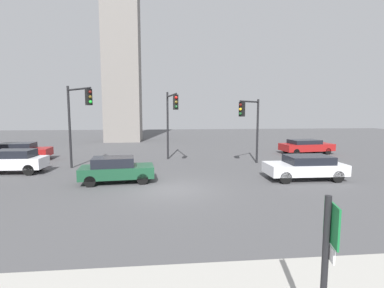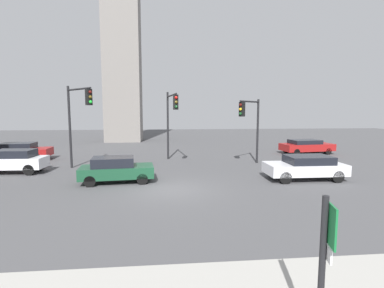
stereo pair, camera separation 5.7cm
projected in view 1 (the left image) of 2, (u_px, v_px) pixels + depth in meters
name	position (u px, v px, depth m)	size (l,w,h in m)	color
ground_plane	(171.00, 190.00, 14.52)	(95.68, 95.68, 0.00)	#4C4C4F
direction_sign	(327.00, 259.00, 4.38)	(0.20, 0.64, 2.56)	black
traffic_light_0	(250.00, 118.00, 20.78)	(1.99, 1.90, 4.82)	black
traffic_light_1	(171.00, 112.00, 21.43)	(0.75, 4.49, 5.46)	black
traffic_light_2	(78.00, 111.00, 18.83)	(2.16, 2.33, 5.64)	black
car_0	(20.00, 151.00, 23.16)	(4.57, 2.20, 1.40)	maroon
car_1	(116.00, 169.00, 15.96)	(4.12, 2.11, 1.42)	#19472D
car_2	(306.00, 146.00, 26.76)	(4.89, 2.50, 1.31)	maroon
car_3	(305.00, 167.00, 16.66)	(4.43, 2.00, 1.39)	silver
car_4	(13.00, 161.00, 18.29)	(4.07, 1.76, 1.51)	silver
skyline_tower	(121.00, 21.00, 36.58)	(4.52, 4.52, 30.54)	gray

